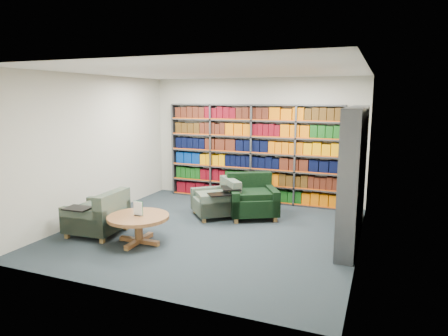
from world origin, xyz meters
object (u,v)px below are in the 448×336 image
at_px(chair_green_right, 251,199).
at_px(coffee_table, 138,221).
at_px(chair_teal_left, 219,201).
at_px(chair_teal_front, 100,217).

relative_size(chair_green_right, coffee_table, 1.25).
distance_m(chair_teal_left, coffee_table, 2.02).
bearing_deg(chair_teal_front, chair_teal_left, 50.44).
bearing_deg(chair_green_right, chair_teal_left, -156.04).
height_order(chair_teal_front, coffee_table, chair_teal_front).
xyz_separation_m(chair_teal_left, chair_green_right, (0.59, 0.26, 0.04)).
height_order(chair_green_right, coffee_table, chair_green_right).
relative_size(chair_green_right, chair_teal_front, 1.21).
bearing_deg(chair_green_right, coffee_table, -119.14).
bearing_deg(chair_teal_front, chair_green_right, 44.81).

